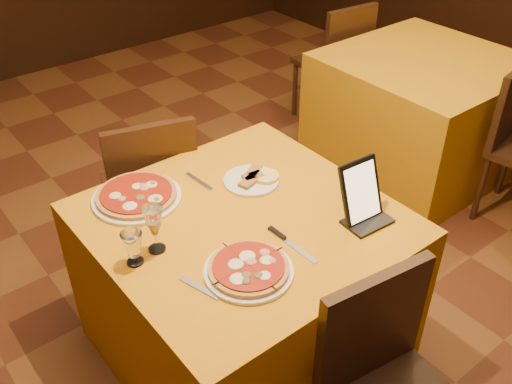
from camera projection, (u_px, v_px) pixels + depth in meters
floor at (262, 306)px, 2.84m from camera, size 6.00×7.00×0.01m
main_table at (244, 287)px, 2.42m from camera, size 1.10×1.10×0.75m
side_table at (419, 113)px, 3.71m from camera, size 1.10×1.10×0.75m
chair_main_far at (149, 188)px, 2.88m from camera, size 0.47×0.47×0.91m
chair_side_far at (330, 62)px, 4.19m from camera, size 0.50×0.50×0.91m
pizza_near at (249, 270)px, 1.94m from camera, size 0.31×0.31×0.03m
pizza_far at (137, 196)px, 2.29m from camera, size 0.36×0.36×0.03m
cutlet_dish at (251, 179)px, 2.39m from camera, size 0.23×0.23×0.03m
wine_glass at (155, 229)px, 2.00m from camera, size 0.08×0.08×0.19m
water_glass at (133, 248)px, 1.96m from camera, size 0.07×0.07×0.13m
tablet at (361, 191)px, 2.14m from camera, size 0.18×0.11×0.23m
knife at (293, 246)px, 2.06m from camera, size 0.03×0.24×0.01m
fork_near at (200, 288)px, 1.89m from camera, size 0.06×0.17×0.01m
fork_far at (199, 181)px, 2.40m from camera, size 0.03×0.17×0.01m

